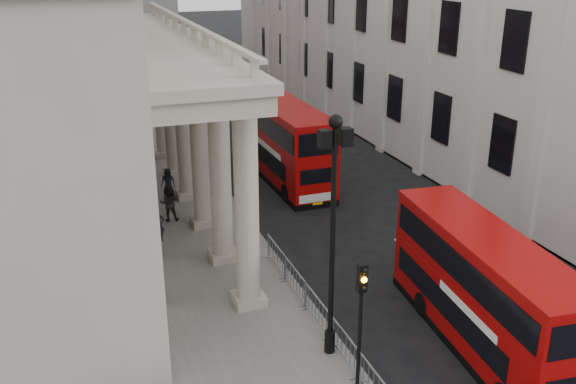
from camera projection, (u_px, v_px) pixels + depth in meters
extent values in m
cube|color=slate|center=(149.00, 149.00, 44.13)|extent=(6.00, 140.00, 0.12)
cube|color=slate|center=(366.00, 128.00, 49.30)|extent=(3.00, 140.00, 0.12)
cube|color=slate|center=(192.00, 145.00, 45.05)|extent=(0.20, 140.00, 0.14)
cube|color=#A69F8B|center=(11.00, 114.00, 29.10)|extent=(9.00, 28.00, 12.00)
cube|color=#60605E|center=(148.00, 9.00, 100.09)|extent=(8.00, 8.00, 8.00)
cylinder|color=black|center=(330.00, 341.00, 21.84)|extent=(0.36, 0.36, 0.80)
cylinder|color=black|center=(332.00, 246.00, 20.55)|extent=(0.18, 0.18, 8.00)
sphere|color=black|center=(336.00, 122.00, 19.09)|extent=(0.44, 0.44, 0.44)
cube|color=black|center=(346.00, 137.00, 19.38)|extent=(0.35, 0.35, 0.55)
cube|color=black|center=(324.00, 139.00, 19.16)|extent=(0.35, 0.35, 0.55)
cylinder|color=black|center=(218.00, 187.00, 35.92)|extent=(0.36, 0.36, 0.80)
cylinder|color=black|center=(215.00, 124.00, 34.63)|extent=(0.18, 0.18, 8.00)
sphere|color=black|center=(212.00, 48.00, 33.17)|extent=(0.44, 0.44, 0.44)
cube|color=black|center=(219.00, 57.00, 33.45)|extent=(0.35, 0.35, 0.55)
cube|color=black|center=(206.00, 58.00, 33.24)|extent=(0.35, 0.35, 0.55)
cylinder|color=black|center=(169.00, 119.00, 50.00)|extent=(0.36, 0.36, 0.80)
cylinder|color=black|center=(166.00, 73.00, 48.71)|extent=(0.18, 0.18, 8.00)
sphere|color=black|center=(162.00, 18.00, 47.24)|extent=(0.44, 0.44, 0.44)
cube|color=black|center=(167.00, 24.00, 47.53)|extent=(0.35, 0.35, 0.55)
cube|color=black|center=(158.00, 25.00, 47.31)|extent=(0.35, 0.35, 0.55)
cylinder|color=black|center=(359.00, 340.00, 19.65)|extent=(0.12, 0.12, 3.40)
cube|color=black|center=(362.00, 278.00, 18.88)|extent=(0.28, 0.22, 0.90)
sphere|color=black|center=(365.00, 271.00, 18.66)|extent=(0.18, 0.18, 0.18)
sphere|color=orange|center=(364.00, 280.00, 18.76)|extent=(0.18, 0.18, 0.18)
sphere|color=black|center=(364.00, 289.00, 18.87)|extent=(0.18, 0.18, 0.18)
cube|color=gray|center=(344.00, 346.00, 21.34)|extent=(0.50, 2.30, 1.10)
cube|color=gray|center=(317.00, 311.00, 23.40)|extent=(0.50, 2.30, 1.10)
cube|color=gray|center=(295.00, 281.00, 25.47)|extent=(0.50, 2.30, 1.10)
cube|color=gray|center=(276.00, 256.00, 27.54)|extent=(0.50, 2.30, 1.10)
cube|color=#9F0707|center=(481.00, 313.00, 22.20)|extent=(3.10, 9.71, 1.82)
cube|color=#9F0707|center=(487.00, 264.00, 21.53)|extent=(3.10, 9.71, 1.59)
cube|color=#9F0707|center=(490.00, 240.00, 21.21)|extent=(3.14, 9.75, 0.23)
cube|color=black|center=(477.00, 339.00, 22.59)|extent=(3.12, 9.71, 0.32)
cube|color=black|center=(481.00, 307.00, 22.12)|extent=(2.99, 7.90, 0.91)
cube|color=black|center=(487.00, 262.00, 21.50)|extent=(3.11, 9.17, 1.00)
cylinder|color=black|center=(423.00, 304.00, 24.25)|extent=(0.37, 0.93, 0.91)
cylinder|color=black|center=(472.00, 297.00, 24.74)|extent=(0.37, 0.93, 0.91)
cube|color=#AA0807|center=(283.00, 156.00, 38.38)|extent=(2.68, 10.65, 2.02)
cube|color=#AA0807|center=(283.00, 122.00, 37.63)|extent=(2.68, 10.65, 1.77)
cube|color=#AA0807|center=(283.00, 105.00, 37.27)|extent=(2.72, 10.69, 0.25)
cube|color=black|center=(283.00, 175.00, 38.80)|extent=(2.70, 10.65, 0.35)
cube|color=black|center=(283.00, 152.00, 38.29)|extent=(2.71, 8.63, 1.01)
cube|color=black|center=(283.00, 121.00, 37.59)|extent=(2.73, 10.05, 1.11)
cube|color=white|center=(318.00, 198.00, 33.99)|extent=(2.12, 0.09, 0.45)
cube|color=yellow|center=(318.00, 203.00, 34.10)|extent=(0.56, 0.05, 0.13)
cylinder|color=black|center=(287.00, 193.00, 35.08)|extent=(0.34, 1.02, 1.01)
cylinder|color=black|center=(325.00, 188.00, 35.83)|extent=(0.34, 1.02, 1.01)
cylinder|color=black|center=(253.00, 160.00, 40.48)|extent=(0.34, 1.02, 1.01)
cylinder|color=black|center=(287.00, 156.00, 41.23)|extent=(0.34, 1.02, 1.01)
imported|color=black|center=(158.00, 225.00, 29.95)|extent=(0.63, 0.45, 1.60)
imported|color=#282320|center=(169.00, 203.00, 32.20)|extent=(1.04, 0.88, 1.89)
imported|color=black|center=(168.00, 182.00, 35.53)|extent=(0.88, 0.71, 1.57)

